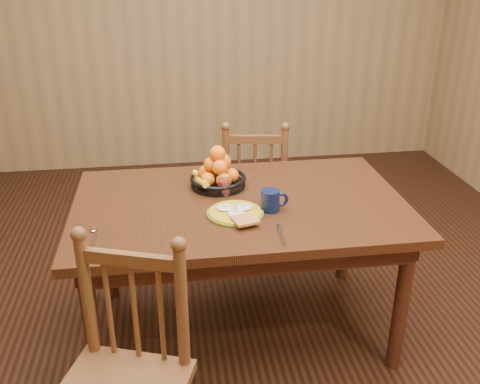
{
  "coord_description": "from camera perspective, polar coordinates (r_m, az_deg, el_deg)",
  "views": [
    {
      "loc": [
        -0.33,
        -2.32,
        1.86
      ],
      "look_at": [
        0.0,
        0.0,
        0.8
      ],
      "focal_mm": 40.0,
      "sensor_mm": 36.0,
      "label": 1
    }
  ],
  "objects": [
    {
      "name": "room",
      "position": [
        2.4,
        0.0,
        12.07
      ],
      "size": [
        4.52,
        5.02,
        2.72
      ],
      "color": "black",
      "rests_on": "ground"
    },
    {
      "name": "dining_table",
      "position": [
        2.63,
        0.0,
        -2.68
      ],
      "size": [
        1.6,
        1.0,
        0.75
      ],
      "color": "black",
      "rests_on": "ground"
    },
    {
      "name": "chair_far",
      "position": [
        3.42,
        1.5,
        0.03
      ],
      "size": [
        0.48,
        0.46,
        0.93
      ],
      "rotation": [
        0.0,
        0.0,
        3.0
      ],
      "color": "#4A2B16",
      "rests_on": "ground"
    },
    {
      "name": "chair_near",
      "position": [
        2.04,
        -12.3,
        -19.29
      ],
      "size": [
        0.55,
        0.54,
        0.97
      ],
      "rotation": [
        0.0,
        0.0,
        -0.34
      ],
      "color": "#4A2B16",
      "rests_on": "ground"
    },
    {
      "name": "breakfast_plate",
      "position": [
        2.45,
        -0.45,
        -2.24
      ],
      "size": [
        0.26,
        0.3,
        0.04
      ],
      "color": "#59601E",
      "rests_on": "dining_table"
    },
    {
      "name": "fork",
      "position": [
        2.3,
        4.4,
        -4.44
      ],
      "size": [
        0.03,
        0.18,
        0.0
      ],
      "rotation": [
        0.0,
        0.0,
        -0.03
      ],
      "color": "silver",
      "rests_on": "dining_table"
    },
    {
      "name": "spoon",
      "position": [
        2.39,
        -15.35,
        -4.16
      ],
      "size": [
        0.04,
        0.16,
        0.01
      ],
      "rotation": [
        0.0,
        0.0,
        -0.09
      ],
      "color": "silver",
      "rests_on": "dining_table"
    },
    {
      "name": "coffee_mug",
      "position": [
        2.49,
        3.34,
        -0.87
      ],
      "size": [
        0.13,
        0.09,
        0.1
      ],
      "color": "#091333",
      "rests_on": "dining_table"
    },
    {
      "name": "juice_glass",
      "position": [
        2.64,
        -1.66,
        0.52
      ],
      "size": [
        0.06,
        0.06,
        0.09
      ],
      "color": "silver",
      "rests_on": "dining_table"
    },
    {
      "name": "fruit_bowl",
      "position": [
        2.73,
        -2.41,
        1.87
      ],
      "size": [
        0.29,
        0.29,
        0.22
      ],
      "color": "black",
      "rests_on": "dining_table"
    }
  ]
}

